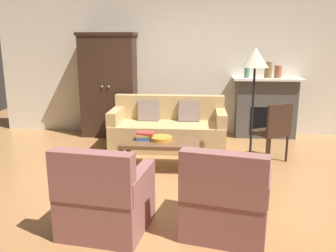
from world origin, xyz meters
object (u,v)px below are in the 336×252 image
object	(u,v)px
mantel_vase_terracotta	(278,72)
fruit_bowl	(161,138)
floor_lamp	(255,65)
mantel_vase_jade	(247,72)
armoire	(109,85)
coffee_table	(160,144)
couch	(168,129)
mantel_vase_bronze	(268,70)
book_stack	(145,136)
fireplace	(266,107)
armchair_near_right	(226,202)
armchair_near_left	(105,200)
side_chair_wooden	(274,129)

from	to	relation	value
mantel_vase_terracotta	fruit_bowl	bearing A→B (deg)	-136.61
floor_lamp	mantel_vase_jade	bearing A→B (deg)	85.21
armoire	coffee_table	bearing A→B (deg)	-57.78
couch	mantel_vase_terracotta	distance (m)	2.30
coffee_table	mantel_vase_bronze	size ratio (longest dim) A/B	3.82
armoire	book_stack	size ratio (longest dim) A/B	7.48
fireplace	armchair_near_right	xyz separation A→B (m)	(-1.00, -3.58, -0.25)
armchair_near_left	fireplace	bearing A→B (deg)	59.35
mantel_vase_jade	armchair_near_left	distance (m)	4.13
mantel_vase_terracotta	book_stack	bearing A→B (deg)	-139.93
book_stack	mantel_vase_terracotta	world-z (taller)	mantel_vase_terracotta
mantel_vase_jade	mantel_vase_terracotta	distance (m)	0.56
fireplace	mantel_vase_terracotta	distance (m)	0.69
mantel_vase_jade	mantel_vase_bronze	world-z (taller)	mantel_vase_bronze
mantel_vase_jade	floor_lamp	world-z (taller)	floor_lamp
armoire	armchair_near_left	distance (m)	3.71
fruit_bowl	mantel_vase_bronze	distance (m)	2.70
mantel_vase_bronze	side_chair_wooden	world-z (taller)	mantel_vase_bronze
couch	fireplace	bearing A→B (deg)	25.30
coffee_table	mantel_vase_terracotta	xyz separation A→B (m)	(1.98, 1.89, 0.87)
armoire	couch	distance (m)	1.55
armoire	floor_lamp	size ratio (longest dim) A/B	1.13
coffee_table	couch	bearing A→B (deg)	88.45
armchair_near_right	coffee_table	bearing A→B (deg)	115.40
coffee_table	floor_lamp	world-z (taller)	floor_lamp
couch	armchair_near_right	xyz separation A→B (m)	(0.77, -2.75, -0.00)
couch	armchair_near_left	distance (m)	2.83
fruit_bowl	side_chair_wooden	xyz separation A→B (m)	(1.65, 0.43, 0.07)
mantel_vase_bronze	floor_lamp	bearing A→B (deg)	-106.08
couch	mantel_vase_jade	xyz separation A→B (m)	(1.39, 0.82, 0.90)
armoire	coffee_table	size ratio (longest dim) A/B	1.75
armchair_near_right	fruit_bowl	bearing A→B (deg)	114.66
mantel_vase_terracotta	side_chair_wooden	world-z (taller)	mantel_vase_terracotta
coffee_table	armchair_near_right	distance (m)	1.85
mantel_vase_jade	mantel_vase_terracotta	xyz separation A→B (m)	(0.56, 0.00, 0.01)
mantel_vase_bronze	armchair_near_right	distance (m)	3.82
fireplace	coffee_table	distance (m)	2.63
book_stack	fruit_bowl	bearing A→B (deg)	-3.03
coffee_table	floor_lamp	size ratio (longest dim) A/B	0.64
mantel_vase_terracotta	mantel_vase_jade	bearing A→B (deg)	180.00
fruit_bowl	mantel_vase_bronze	size ratio (longest dim) A/B	1.09
mantel_vase_terracotta	floor_lamp	xyz separation A→B (m)	(-0.72, -1.86, 0.25)
floor_lamp	coffee_table	bearing A→B (deg)	-178.54
fireplace	mantel_vase_terracotta	world-z (taller)	mantel_vase_terracotta
mantel_vase_jade	fireplace	bearing A→B (deg)	2.70
couch	floor_lamp	xyz separation A→B (m)	(1.23, -1.04, 1.16)
mantel_vase_bronze	armoire	bearing A→B (deg)	-178.83
fruit_bowl	side_chair_wooden	bearing A→B (deg)	14.67
couch	side_chair_wooden	xyz separation A→B (m)	(1.63, -0.61, 0.19)
book_stack	armchair_near_right	distance (m)	2.00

